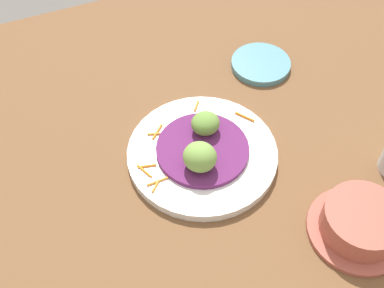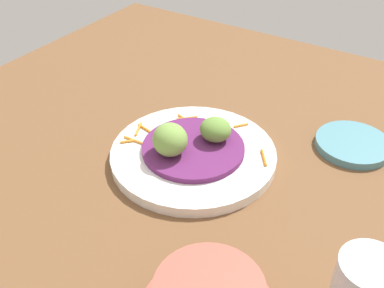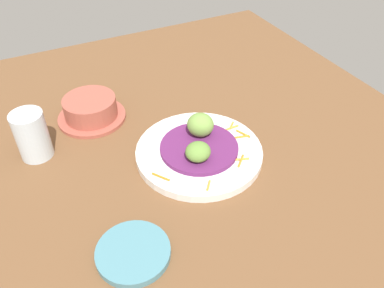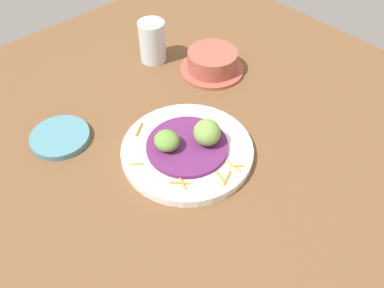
% 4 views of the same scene
% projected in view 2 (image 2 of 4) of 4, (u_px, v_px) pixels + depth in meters
% --- Properties ---
extents(table_surface, '(1.10, 1.10, 0.02)m').
position_uv_depth(table_surface, '(201.00, 194.00, 0.65)').
color(table_surface, brown).
rests_on(table_surface, ground).
extents(main_plate, '(0.25, 0.25, 0.02)m').
position_uv_depth(main_plate, '(193.00, 155.00, 0.69)').
color(main_plate, white).
rests_on(main_plate, table_surface).
extents(cabbage_bed, '(0.15, 0.15, 0.01)m').
position_uv_depth(cabbage_bed, '(193.00, 148.00, 0.68)').
color(cabbage_bed, '#60235B').
rests_on(cabbage_bed, main_plate).
extents(carrot_garnish, '(0.15, 0.22, 0.00)m').
position_uv_depth(carrot_garnish, '(177.00, 132.00, 0.72)').
color(carrot_garnish, orange).
rests_on(carrot_garnish, main_plate).
extents(guac_scoop_left, '(0.07, 0.07, 0.05)m').
position_uv_depth(guac_scoop_left, '(170.00, 140.00, 0.65)').
color(guac_scoop_left, '#759E47').
rests_on(guac_scoop_left, cabbage_bed).
extents(guac_scoop_center, '(0.05, 0.05, 0.04)m').
position_uv_depth(guac_scoop_center, '(216.00, 129.00, 0.68)').
color(guac_scoop_center, olive).
rests_on(guac_scoop_center, cabbage_bed).
extents(side_plate_small, '(0.12, 0.12, 0.01)m').
position_uv_depth(side_plate_small, '(353.00, 144.00, 0.72)').
color(side_plate_small, teal).
rests_on(side_plate_small, table_surface).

